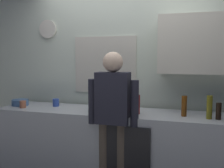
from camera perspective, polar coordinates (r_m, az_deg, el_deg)
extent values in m
cube|color=#B2B7BC|center=(3.28, 1.73, -13.64)|extent=(3.13, 0.64, 0.89)
cube|color=black|center=(2.97, 2.74, -16.76)|extent=(0.56, 0.02, 0.80)
cube|color=silver|center=(3.52, 3.60, 1.93)|extent=(4.73, 0.10, 2.60)
cube|color=beige|center=(3.54, -1.55, 4.23)|extent=(0.86, 0.02, 0.76)
cube|color=#8CA5C6|center=(3.55, -1.53, 4.23)|extent=(0.80, 0.02, 0.70)
cube|color=silver|center=(3.21, 17.76, 8.25)|extent=(0.84, 0.32, 0.68)
cylinder|color=silver|center=(3.90, -13.80, 11.56)|extent=(0.26, 0.03, 0.26)
cylinder|color=olive|center=(2.96, 20.50, -4.76)|extent=(0.06, 0.06, 0.25)
cylinder|color=black|center=(2.96, 22.24, -5.50)|extent=(0.06, 0.06, 0.18)
cylinder|color=brown|center=(3.00, 15.47, -4.64)|extent=(0.06, 0.06, 0.23)
cylinder|color=maroon|center=(3.03, 5.51, -4.46)|extent=(0.06, 0.06, 0.22)
cylinder|color=#B26647|center=(3.57, -18.88, -4.22)|extent=(0.08, 0.08, 0.09)
cylinder|color=#3351B2|center=(3.56, -12.14, -3.99)|extent=(0.08, 0.08, 0.10)
cylinder|color=#4C72A5|center=(3.76, -19.42, -3.82)|extent=(0.22, 0.22, 0.08)
cylinder|color=#9E5638|center=(3.17, 0.66, -5.14)|extent=(0.10, 0.10, 0.09)
sphere|color=#2D7233|center=(3.15, 0.66, -3.18)|extent=(0.15, 0.15, 0.15)
cylinder|color=brown|center=(3.05, -1.68, -15.88)|extent=(0.12, 0.12, 0.82)
cylinder|color=brown|center=(3.00, 2.09, -16.28)|extent=(0.12, 0.12, 0.82)
cube|color=#262633|center=(2.84, 0.19, -3.06)|extent=(0.36, 0.20, 0.56)
sphere|color=beige|center=(2.81, 0.19, 4.83)|extent=(0.22, 0.22, 0.22)
cylinder|color=#262633|center=(2.93, -4.33, -3.81)|extent=(0.09, 0.09, 0.50)
cylinder|color=#262633|center=(2.79, 4.93, -4.29)|extent=(0.09, 0.09, 0.50)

